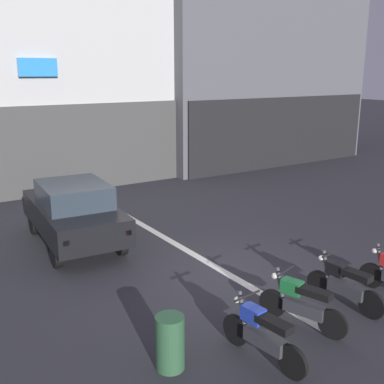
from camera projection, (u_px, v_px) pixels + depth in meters
ground_plane at (229, 275)px, 10.31m from camera, size 120.00×120.00×0.00m
lane_centre_line at (116, 209)px, 15.17m from camera, size 0.20×18.00×0.01m
building_mid_block at (37, 41)px, 19.55m from camera, size 10.12×8.50×11.19m
building_far_right at (223, 1)px, 24.11m from camera, size 10.94×9.69×15.70m
car_black_crossing_near at (74, 211)px, 11.93m from camera, size 2.06×4.22×1.64m
motorcycle_blue_row_leftmost at (262, 333)px, 7.15m from camera, size 0.55×1.67×0.98m
motorcycle_green_row_left_mid at (301, 303)px, 8.10m from camera, size 0.65×1.62×0.98m
motorcycle_black_row_centre at (344, 284)px, 8.82m from camera, size 0.55×1.67×0.98m
trash_bin at (170, 343)px, 6.96m from camera, size 0.44×0.44×0.85m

